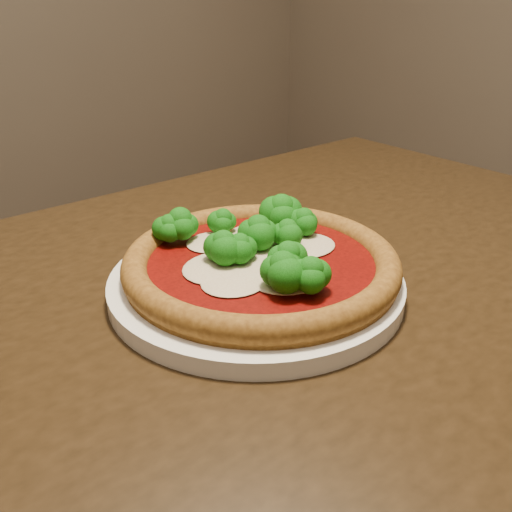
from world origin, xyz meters
TOP-DOWN VIEW (x-y plane):
  - dining_table at (0.10, -0.07)m, footprint 1.13×0.76m
  - plate at (0.08, -0.07)m, footprint 0.30×0.30m
  - pizza at (0.09, -0.06)m, footprint 0.28×0.28m

SIDE VIEW (x-z plane):
  - dining_table at x=0.10m, z-range 0.27..1.02m
  - plate at x=0.08m, z-range 0.75..0.77m
  - pizza at x=0.09m, z-range 0.75..0.82m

